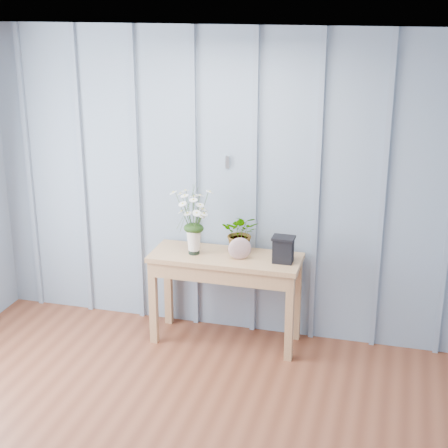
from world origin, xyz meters
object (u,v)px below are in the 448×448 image
(sideboard, at_px, (226,269))
(felt_disc_vessel, at_px, (240,249))
(daisy_vase, at_px, (193,212))
(carved_box, at_px, (283,249))

(sideboard, relative_size, felt_disc_vessel, 6.65)
(sideboard, height_order, daisy_vase, daisy_vase)
(daisy_vase, bearing_deg, carved_box, 0.49)
(daisy_vase, relative_size, felt_disc_vessel, 3.08)
(sideboard, height_order, felt_disc_vessel, felt_disc_vessel)
(daisy_vase, height_order, felt_disc_vessel, daisy_vase)
(sideboard, distance_m, felt_disc_vessel, 0.25)
(sideboard, xyz_separation_m, carved_box, (0.46, -0.02, 0.22))
(sideboard, bearing_deg, daisy_vase, -173.86)
(daisy_vase, bearing_deg, felt_disc_vessel, -3.63)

